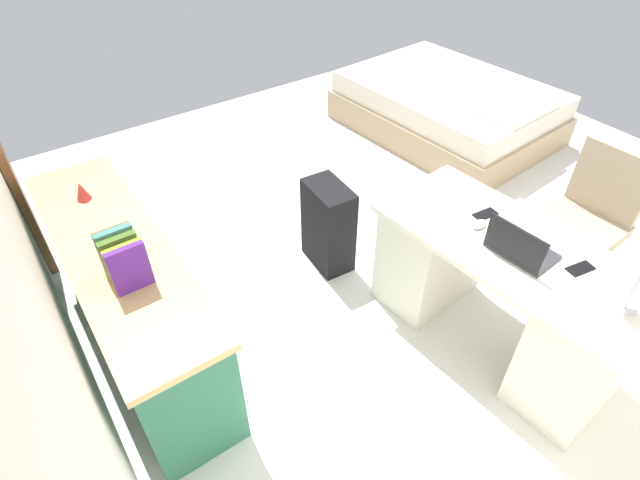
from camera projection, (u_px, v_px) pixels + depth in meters
name	position (u px, v px, depth m)	size (l,w,h in m)	color
ground_plane	(408.00, 236.00, 3.73)	(5.65, 5.65, 0.00)	silver
desk	(500.00, 293.00, 2.77)	(1.48, 0.76, 0.73)	silver
office_chair	(581.00, 229.00, 3.13)	(0.52, 0.52, 0.94)	black
credenza	(131.00, 298.00, 2.74)	(1.80, 0.48, 0.76)	#28664C
bed	(448.00, 108.00, 4.79)	(1.99, 1.53, 0.58)	tan
suitcase_black	(328.00, 226.00, 3.33)	(0.36, 0.22, 0.62)	black
laptop	(519.00, 248.00, 2.46)	(0.33, 0.24, 0.21)	#333338
computer_mouse	(480.00, 224.00, 2.65)	(0.06, 0.10, 0.03)	white
cell_phone_near_laptop	(580.00, 269.00, 2.41)	(0.07, 0.14, 0.01)	black
cell_phone_by_mouse	(485.00, 214.00, 2.74)	(0.07, 0.14, 0.01)	black
desk_lamp	(638.00, 262.00, 2.08)	(0.16, 0.11, 0.34)	silver
book_row	(123.00, 258.00, 2.27)	(0.23, 0.17, 0.24)	#52228E
figurine_small	(82.00, 191.00, 2.76)	(0.08, 0.08, 0.11)	red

